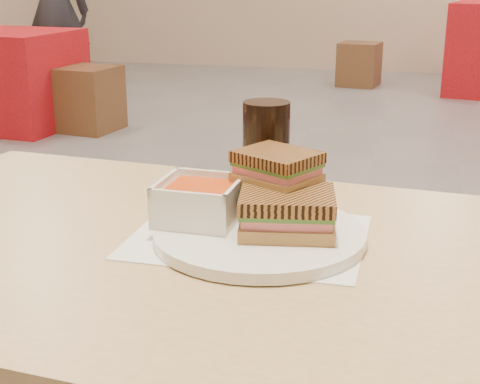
% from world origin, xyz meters
% --- Properties ---
extents(main_table, '(1.25, 0.79, 0.75)m').
position_xyz_m(main_table, '(-0.00, -2.04, 0.64)').
color(main_table, tan).
rests_on(main_table, ground).
extents(tray_liner, '(0.33, 0.25, 0.00)m').
position_xyz_m(tray_liner, '(0.02, -1.99, 0.75)').
color(tray_liner, white).
rests_on(tray_liner, main_table).
extents(plate, '(0.30, 0.30, 0.02)m').
position_xyz_m(plate, '(0.04, -2.00, 0.76)').
color(plate, white).
rests_on(plate, tray_liner).
extents(soup_bowl, '(0.11, 0.11, 0.06)m').
position_xyz_m(soup_bowl, '(-0.05, -1.99, 0.79)').
color(soup_bowl, white).
rests_on(soup_bowl, plate).
extents(panini_lower, '(0.14, 0.13, 0.06)m').
position_xyz_m(panini_lower, '(0.08, -2.00, 0.80)').
color(panini_lower, '#A7793F').
rests_on(panini_lower, plate).
extents(panini_upper, '(0.14, 0.13, 0.05)m').
position_xyz_m(panini_upper, '(0.05, -1.94, 0.84)').
color(panini_upper, '#A7793F').
rests_on(panini_upper, panini_lower).
extents(cola_glass, '(0.08, 0.08, 0.16)m').
position_xyz_m(cola_glass, '(0.01, -1.82, 0.83)').
color(cola_glass, black).
rests_on(cola_glass, main_table).
extents(bg_table_0, '(0.84, 0.84, 0.68)m').
position_xyz_m(bg_table_0, '(-2.57, 1.54, 0.34)').
color(bg_table_0, red).
rests_on(bg_table_0, ground).
extents(bg_chair_0r, '(0.45, 0.45, 0.45)m').
position_xyz_m(bg_chair_0r, '(-2.03, 1.55, 0.22)').
color(bg_chair_0r, brown).
rests_on(bg_chair_0r, ground).
extents(bg_chair_2l, '(0.42, 0.42, 0.42)m').
position_xyz_m(bg_chair_2l, '(-0.34, 3.98, 0.21)').
color(bg_chair_2l, brown).
rests_on(bg_chair_2l, ground).
extents(patron_a, '(0.61, 0.43, 1.56)m').
position_xyz_m(patron_a, '(-2.69, 2.38, 0.78)').
color(patron_a, black).
rests_on(patron_a, ground).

